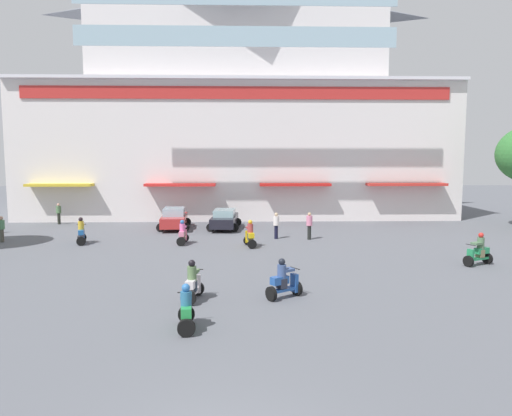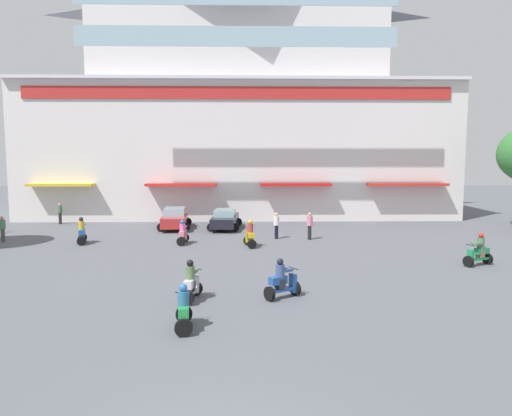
{
  "view_description": "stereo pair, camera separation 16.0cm",
  "coord_description": "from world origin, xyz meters",
  "px_view_note": "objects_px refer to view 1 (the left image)",
  "views": [
    {
      "loc": [
        0.35,
        -7.09,
        5.11
      ],
      "look_at": [
        1.14,
        19.74,
        2.2
      ],
      "focal_mm": 33.22,
      "sensor_mm": 36.0,
      "label": 1
    },
    {
      "loc": [
        0.51,
        -7.09,
        5.11
      ],
      "look_at": [
        1.14,
        19.74,
        2.2
      ],
      "focal_mm": 33.22,
      "sensor_mm": 36.0,
      "label": 2
    }
  ],
  "objects_px": {
    "scooter_rider_0": "(81,233)",
    "pedestrian_0": "(309,224)",
    "pedestrian_3": "(59,212)",
    "pedestrian_1": "(276,224)",
    "pedestrian_2": "(1,227)",
    "scooter_rider_7": "(479,252)",
    "scooter_rider_6": "(250,236)",
    "parked_car_0": "(174,218)",
    "parked_car_1": "(225,219)",
    "scooter_rider_1": "(183,234)",
    "scooter_rider_2": "(186,311)",
    "scooter_rider_4": "(193,284)",
    "scooter_rider_5": "(284,282)"
  },
  "relations": [
    {
      "from": "parked_car_0",
      "to": "scooter_rider_4",
      "type": "xyz_separation_m",
      "value": [
        3.07,
        -17.03,
        -0.14
      ]
    },
    {
      "from": "pedestrian_3",
      "to": "scooter_rider_2",
      "type": "bearing_deg",
      "value": -61.33
    },
    {
      "from": "pedestrian_0",
      "to": "pedestrian_3",
      "type": "height_order",
      "value": "pedestrian_0"
    },
    {
      "from": "parked_car_1",
      "to": "pedestrian_3",
      "type": "distance_m",
      "value": 12.97
    },
    {
      "from": "pedestrian_2",
      "to": "parked_car_1",
      "type": "bearing_deg",
      "value": 20.35
    },
    {
      "from": "scooter_rider_7",
      "to": "pedestrian_1",
      "type": "distance_m",
      "value": 11.8
    },
    {
      "from": "scooter_rider_2",
      "to": "pedestrian_1",
      "type": "relative_size",
      "value": 0.87
    },
    {
      "from": "pedestrian_2",
      "to": "pedestrian_3",
      "type": "xyz_separation_m",
      "value": [
        0.5,
        7.59,
        0.01
      ]
    },
    {
      "from": "parked_car_0",
      "to": "scooter_rider_2",
      "type": "distance_m",
      "value": 20.13
    },
    {
      "from": "scooter_rider_5",
      "to": "scooter_rider_6",
      "type": "xyz_separation_m",
      "value": [
        -1.06,
        9.85,
        0.03
      ]
    },
    {
      "from": "parked_car_0",
      "to": "scooter_rider_4",
      "type": "distance_m",
      "value": 17.3
    },
    {
      "from": "parked_car_1",
      "to": "pedestrian_2",
      "type": "xyz_separation_m",
      "value": [
        -13.19,
        -4.89,
        0.18
      ]
    },
    {
      "from": "scooter_rider_6",
      "to": "pedestrian_3",
      "type": "distance_m",
      "value": 17.27
    },
    {
      "from": "parked_car_0",
      "to": "scooter_rider_4",
      "type": "relative_size",
      "value": 2.93
    },
    {
      "from": "scooter_rider_4",
      "to": "scooter_rider_6",
      "type": "relative_size",
      "value": 0.96
    },
    {
      "from": "parked_car_1",
      "to": "pedestrian_3",
      "type": "xyz_separation_m",
      "value": [
        -12.68,
        2.7,
        0.19
      ]
    },
    {
      "from": "scooter_rider_0",
      "to": "scooter_rider_1",
      "type": "height_order",
      "value": "scooter_rider_0"
    },
    {
      "from": "scooter_rider_6",
      "to": "parked_car_0",
      "type": "bearing_deg",
      "value": 127.1
    },
    {
      "from": "pedestrian_1",
      "to": "scooter_rider_6",
      "type": "bearing_deg",
      "value": -122.14
    },
    {
      "from": "pedestrian_2",
      "to": "scooter_rider_2",
      "type": "bearing_deg",
      "value": -49.31
    },
    {
      "from": "pedestrian_2",
      "to": "scooter_rider_0",
      "type": "bearing_deg",
      "value": -8.21
    },
    {
      "from": "scooter_rider_4",
      "to": "pedestrian_3",
      "type": "xyz_separation_m",
      "value": [
        -12.18,
        19.62,
        0.29
      ]
    },
    {
      "from": "parked_car_0",
      "to": "scooter_rider_0",
      "type": "distance_m",
      "value": 7.37
    },
    {
      "from": "parked_car_0",
      "to": "pedestrian_2",
      "type": "bearing_deg",
      "value": -152.48
    },
    {
      "from": "scooter_rider_1",
      "to": "scooter_rider_2",
      "type": "distance_m",
      "value": 13.99
    },
    {
      "from": "pedestrian_0",
      "to": "pedestrian_1",
      "type": "height_order",
      "value": "pedestrian_0"
    },
    {
      "from": "scooter_rider_4",
      "to": "pedestrian_0",
      "type": "bearing_deg",
      "value": 64.46
    },
    {
      "from": "scooter_rider_0",
      "to": "scooter_rider_1",
      "type": "relative_size",
      "value": 1.1
    },
    {
      "from": "parked_car_0",
      "to": "pedestrian_3",
      "type": "bearing_deg",
      "value": 164.15
    },
    {
      "from": "parked_car_0",
      "to": "scooter_rider_4",
      "type": "height_order",
      "value": "scooter_rider_4"
    },
    {
      "from": "scooter_rider_7",
      "to": "pedestrian_2",
      "type": "distance_m",
      "value": 26.52
    },
    {
      "from": "parked_car_0",
      "to": "scooter_rider_0",
      "type": "xyz_separation_m",
      "value": [
        -4.64,
        -5.72,
        -0.09
      ]
    },
    {
      "from": "parked_car_1",
      "to": "scooter_rider_1",
      "type": "xyz_separation_m",
      "value": [
        -2.23,
        -5.89,
        -0.12
      ]
    },
    {
      "from": "parked_car_1",
      "to": "scooter_rider_5",
      "type": "relative_size",
      "value": 3.03
    },
    {
      "from": "scooter_rider_4",
      "to": "scooter_rider_7",
      "type": "distance_m",
      "value": 13.93
    },
    {
      "from": "scooter_rider_6",
      "to": "scooter_rider_5",
      "type": "bearing_deg",
      "value": -83.84
    },
    {
      "from": "parked_car_0",
      "to": "pedestrian_0",
      "type": "xyz_separation_m",
      "value": [
        8.99,
        -4.64,
        0.21
      ]
    },
    {
      "from": "parked_car_0",
      "to": "scooter_rider_2",
      "type": "bearing_deg",
      "value": -80.93
    },
    {
      "from": "parked_car_0",
      "to": "parked_car_1",
      "type": "xyz_separation_m",
      "value": [
        3.58,
        -0.12,
        -0.04
      ]
    },
    {
      "from": "pedestrian_1",
      "to": "pedestrian_2",
      "type": "bearing_deg",
      "value": -177.53
    },
    {
      "from": "scooter_rider_0",
      "to": "pedestrian_3",
      "type": "xyz_separation_m",
      "value": [
        -4.47,
        8.31,
        0.24
      ]
    },
    {
      "from": "parked_car_0",
      "to": "pedestrian_1",
      "type": "distance_m",
      "value": 8.18
    },
    {
      "from": "scooter_rider_0",
      "to": "pedestrian_0",
      "type": "xyz_separation_m",
      "value": [
        13.63,
        1.08,
        0.3
      ]
    },
    {
      "from": "scooter_rider_0",
      "to": "pedestrian_0",
      "type": "height_order",
      "value": "pedestrian_0"
    },
    {
      "from": "scooter_rider_1",
      "to": "scooter_rider_6",
      "type": "bearing_deg",
      "value": -13.85
    },
    {
      "from": "parked_car_1",
      "to": "scooter_rider_6",
      "type": "relative_size",
      "value": 2.87
    },
    {
      "from": "scooter_rider_0",
      "to": "pedestrian_3",
      "type": "relative_size",
      "value": 1.0
    },
    {
      "from": "scooter_rider_1",
      "to": "scooter_rider_6",
      "type": "height_order",
      "value": "scooter_rider_6"
    },
    {
      "from": "scooter_rider_4",
      "to": "pedestrian_3",
      "type": "distance_m",
      "value": 23.09
    },
    {
      "from": "parked_car_0",
      "to": "pedestrian_1",
      "type": "height_order",
      "value": "pedestrian_1"
    }
  ]
}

